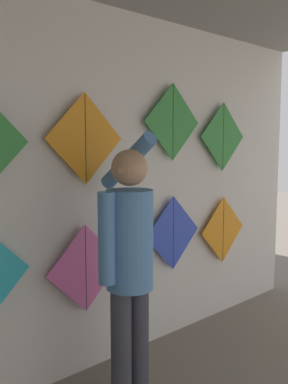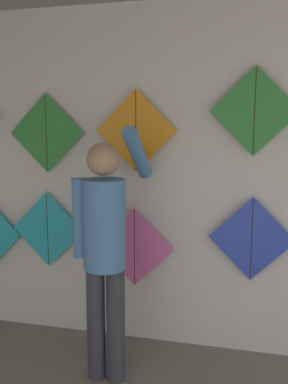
# 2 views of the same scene
# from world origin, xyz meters

# --- Properties ---
(back_panel) EXTENTS (5.41, 0.06, 2.80)m
(back_panel) POSITION_xyz_m (0.00, 4.17, 1.40)
(back_panel) COLOR silver
(back_panel) RESTS_ON ground
(shopkeeper) EXTENTS (0.47, 0.64, 1.85)m
(shopkeeper) POSITION_xyz_m (-0.14, 3.51, 1.04)
(shopkeeper) COLOR #383842
(shopkeeper) RESTS_ON ground
(kite_2) EXTENTS (0.67, 0.01, 0.67)m
(kite_2) POSITION_xyz_m (-0.08, 4.08, 0.84)
(kite_2) COLOR pink
(kite_3) EXTENTS (0.67, 0.01, 0.67)m
(kite_3) POSITION_xyz_m (0.86, 4.08, 0.97)
(kite_3) COLOR blue
(kite_4) EXTENTS (0.67, 0.01, 0.67)m
(kite_4) POSITION_xyz_m (1.59, 4.08, 0.90)
(kite_4) COLOR orange
(kite_7) EXTENTS (0.67, 0.01, 0.67)m
(kite_7) POSITION_xyz_m (-0.07, 4.08, 1.80)
(kite_7) COLOR orange
(kite_8) EXTENTS (0.67, 0.01, 0.67)m
(kite_8) POSITION_xyz_m (0.85, 4.08, 1.95)
(kite_8) COLOR #338C38
(kite_9) EXTENTS (0.67, 0.01, 0.67)m
(kite_9) POSITION_xyz_m (1.56, 4.08, 1.83)
(kite_9) COLOR #338C38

